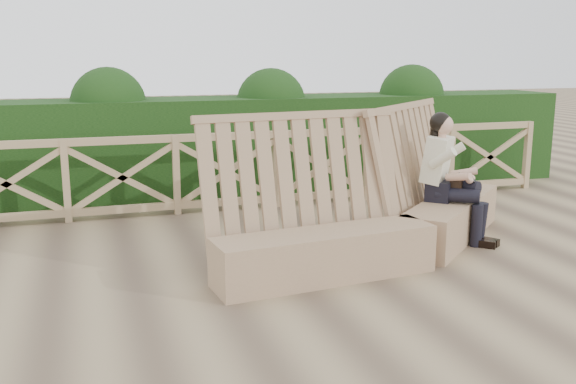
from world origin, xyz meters
name	(u,v)px	position (x,y,z in m)	size (l,w,h in m)	color
ground	(313,297)	(0.00, 0.00, 0.00)	(60.00, 60.00, 0.00)	brown
bench	(389,219)	(1.22, 0.93, 0.41)	(4.11, 2.35, 1.61)	#957455
woman	(448,173)	(2.12, 1.24, 0.81)	(0.84, 0.89, 1.51)	black
guardrail	(227,172)	(0.00, 3.50, 0.55)	(10.10, 0.09, 1.10)	#937D55
hedge	(210,146)	(0.00, 4.70, 0.75)	(12.00, 1.20, 1.50)	black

